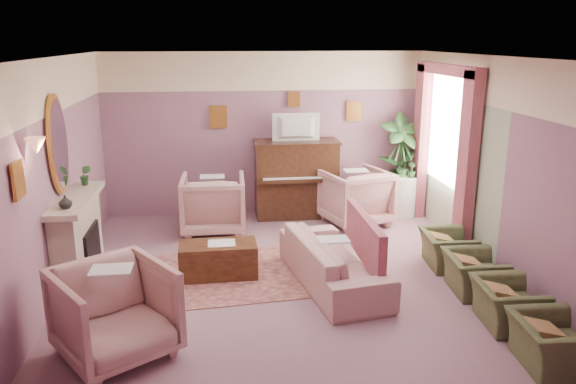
{
  "coord_description": "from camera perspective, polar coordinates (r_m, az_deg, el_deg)",
  "views": [
    {
      "loc": [
        -0.82,
        -6.63,
        3.02
      ],
      "look_at": [
        0.07,
        0.4,
        1.07
      ],
      "focal_mm": 35.0,
      "sensor_mm": 36.0,
      "label": 1
    }
  ],
  "objects": [
    {
      "name": "floor",
      "position": [
        7.33,
        -0.16,
        -8.91
      ],
      "size": [
        5.5,
        6.0,
        0.01
      ],
      "primitive_type": "cube",
      "color": "gray",
      "rests_on": "ground"
    },
    {
      "name": "ceiling",
      "position": [
        6.68,
        -0.18,
        13.53
      ],
      "size": [
        5.5,
        6.0,
        0.01
      ],
      "primitive_type": "cube",
      "color": "white",
      "rests_on": "wall_back"
    },
    {
      "name": "wall_back",
      "position": [
        9.8,
        -2.33,
        5.89
      ],
      "size": [
        5.5,
        0.02,
        2.8
      ],
      "primitive_type": "cube",
      "color": "slate",
      "rests_on": "floor"
    },
    {
      "name": "wall_front",
      "position": [
        4.06,
        5.08,
        -8.18
      ],
      "size": [
        5.5,
        0.02,
        2.8
      ],
      "primitive_type": "cube",
      "color": "slate",
      "rests_on": "floor"
    },
    {
      "name": "wall_left",
      "position": [
        7.09,
        -22.81,
        0.99
      ],
      "size": [
        0.02,
        6.0,
        2.8
      ],
      "primitive_type": "cube",
      "color": "slate",
      "rests_on": "floor"
    },
    {
      "name": "wall_right",
      "position": [
        7.7,
        20.6,
        2.28
      ],
      "size": [
        0.02,
        6.0,
        2.8
      ],
      "primitive_type": "cube",
      "color": "slate",
      "rests_on": "floor"
    },
    {
      "name": "picture_rail_band",
      "position": [
        9.67,
        -2.4,
        12.18
      ],
      "size": [
        5.5,
        0.01,
        0.65
      ],
      "primitive_type": "cube",
      "color": "beige",
      "rests_on": "wall_back"
    },
    {
      "name": "stripe_panel",
      "position": [
        8.9,
        16.52,
        2.16
      ],
      "size": [
        0.01,
        3.0,
        2.15
      ],
      "primitive_type": "cube",
      "color": "#A2B18F",
      "rests_on": "wall_right"
    },
    {
      "name": "fireplace_surround",
      "position": [
        7.48,
        -20.56,
        -4.9
      ],
      "size": [
        0.3,
        1.4,
        1.1
      ],
      "primitive_type": "cube",
      "color": "#BBAB94",
      "rests_on": "floor"
    },
    {
      "name": "fireplace_inset",
      "position": [
        7.5,
        -19.7,
        -5.97
      ],
      "size": [
        0.18,
        0.72,
        0.68
      ],
      "primitive_type": "cube",
      "color": "black",
      "rests_on": "floor"
    },
    {
      "name": "fire_ember",
      "position": [
        7.56,
        -19.28,
        -7.24
      ],
      "size": [
        0.06,
        0.54,
        0.1
      ],
      "primitive_type": "cube",
      "color": "orange",
      "rests_on": "floor"
    },
    {
      "name": "mantel_shelf",
      "position": [
        7.3,
        -20.75,
        -0.69
      ],
      "size": [
        0.4,
        1.55,
        0.07
      ],
      "primitive_type": "cube",
      "color": "#BBAB94",
      "rests_on": "fireplace_surround"
    },
    {
      "name": "hearth",
      "position": [
        7.63,
        -18.7,
        -8.68
      ],
      "size": [
        0.55,
        1.5,
        0.02
      ],
      "primitive_type": "cube",
      "color": "#BBAB94",
      "rests_on": "floor"
    },
    {
      "name": "mirror_frame",
      "position": [
        7.19,
        -22.35,
        4.49
      ],
      "size": [
        0.04,
        0.72,
        1.2
      ],
      "primitive_type": "ellipsoid",
      "color": "#C98634",
      "rests_on": "wall_left"
    },
    {
      "name": "mirror_glass",
      "position": [
        7.18,
        -22.15,
        4.5
      ],
      "size": [
        0.01,
        0.6,
        1.06
      ],
      "primitive_type": "ellipsoid",
      "color": "silver",
      "rests_on": "wall_left"
    },
    {
      "name": "sconce_shade",
      "position": [
        6.14,
        -24.23,
        4.31
      ],
      "size": [
        0.2,
        0.2,
        0.16
      ],
      "primitive_type": "cone",
      "color": "#F2976B",
      "rests_on": "wall_left"
    },
    {
      "name": "piano",
      "position": [
        9.7,
        0.82,
        1.27
      ],
      "size": [
        1.4,
        0.6,
        1.3
      ],
      "primitive_type": "cube",
      "color": "#371F12",
      "rests_on": "floor"
    },
    {
      "name": "piano_keyshelf",
      "position": [
        9.34,
        1.12,
        1.17
      ],
      "size": [
        1.3,
        0.12,
        0.06
      ],
      "primitive_type": "cube",
      "color": "#371F12",
      "rests_on": "piano"
    },
    {
      "name": "piano_keys",
      "position": [
        9.33,
        1.12,
        1.4
      ],
      "size": [
        1.2,
        0.08,
        0.02
      ],
      "primitive_type": "cube",
      "color": "white",
      "rests_on": "piano"
    },
    {
      "name": "piano_top",
      "position": [
        9.56,
        0.84,
        5.11
      ],
      "size": [
        1.45,
        0.65,
        0.04
      ],
      "primitive_type": "cube",
      "color": "#371F12",
      "rests_on": "piano"
    },
    {
      "name": "television",
      "position": [
        9.46,
        0.89,
        6.78
      ],
      "size": [
        0.8,
        0.12,
        0.48
      ],
      "primitive_type": "imported",
      "color": "black",
      "rests_on": "piano"
    },
    {
      "name": "print_back_left",
      "position": [
        9.68,
        -7.1,
        7.58
      ],
      "size": [
        0.3,
        0.03,
        0.38
      ],
      "primitive_type": "cube",
      "color": "#C98634",
      "rests_on": "wall_back"
    },
    {
      "name": "print_back_right",
      "position": [
        9.95,
        6.68,
        8.16
      ],
      "size": [
        0.26,
        0.03,
        0.34
      ],
      "primitive_type": "cube",
      "color": "#C98634",
      "rests_on": "wall_back"
    },
    {
      "name": "print_back_mid",
      "position": [
        9.73,
        0.62,
        9.4
      ],
      "size": [
        0.22,
        0.03,
        0.26
      ],
      "primitive_type": "cube",
      "color": "#C98634",
      "rests_on": "wall_back"
    },
    {
      "name": "print_left_wall",
      "position": [
        5.89,
        -25.73,
        1.13
      ],
      "size": [
        0.03,
        0.28,
        0.36
      ],
      "primitive_type": "cube",
      "color": "#C98634",
      "rests_on": "wall_left"
    },
    {
      "name": "window_blind",
      "position": [
        9.0,
        15.99,
        6.39
      ],
      "size": [
        0.03,
        1.4,
        1.8
      ],
      "primitive_type": "cube",
      "color": "beige",
      "rests_on": "wall_right"
    },
    {
      "name": "curtain_left",
      "position": [
        8.21,
        17.74,
        2.59
      ],
      "size": [
        0.16,
        0.34,
        2.6
      ],
      "primitive_type": "cube",
      "color": "#A14A58",
      "rests_on": "floor"
    },
    {
      "name": "curtain_right",
      "position": [
        9.88,
        13.33,
        4.98
      ],
      "size": [
        0.16,
        0.34,
        2.6
      ],
      "primitive_type": "cube",
      "color": "#A14A58",
      "rests_on": "floor"
    },
    {
      "name": "pelmet",
      "position": [
        8.88,
        15.92,
        11.88
      ],
      "size": [
        0.16,
        2.2,
        0.16
      ],
      "primitive_type": "cube",
      "color": "#A14A58",
      "rests_on": "wall_right"
    },
    {
      "name": "mantel_plant",
      "position": [
        7.77,
        -19.9,
        1.63
      ],
      "size": [
        0.16,
        0.16,
        0.28
      ],
      "primitive_type": "imported",
      "color": "#275326",
      "rests_on": "mantel_shelf"
    },
    {
      "name": "mantel_vase",
      "position": [
        6.8,
        -21.69,
        -0.96
      ],
      "size": [
        0.16,
        0.16,
        0.16
      ],
      "primitive_type": "imported",
      "color": "beige",
      "rests_on": "mantel_shelf"
    },
    {
      "name": "area_rug",
      "position": [
        7.5,
        -5.9,
        -8.35
      ],
      "size": [
        2.66,
        2.02,
        0.01
      ],
      "primitive_type": "cube",
      "rotation": [
        0.0,
        0.0,
        0.09
      ],
      "color": "#93544D",
      "rests_on": "floor"
    },
    {
      "name": "coffee_table",
      "position": [
        7.41,
        -7.1,
        -6.86
      ],
      "size": [
        1.01,
        0.52,
        0.45
      ],
      "primitive_type": "cube",
      "rotation": [
        0.0,
        0.0,
        0.02
      ],
      "color": "#452512",
      "rests_on": "floor"
    },
    {
      "name": "table_paper",
      "position": [
        7.33,
        -6.76,
        -5.18
      ],
      "size": [
        0.35,
        0.28,
        0.01
      ],
      "primitive_type": "cube",
      "color": "white",
      "rests_on": "coffee_table"
    },
    {
      "name": "sofa",
      "position": [
        7.09,
        4.61,
        -6.14
      ],
      "size": [
        0.69,
        2.08,
        0.84
      ],
      "primitive_type": "imported",
      "color": "#C6948E",
      "rests_on": "floor"
    },
    {
      "name": "sofa_throw",
      "position": [
        7.12,
        7.81,
        -4.61
      ],
      "size": [
        0.1,
        1.57,
        0.58
      ],
      "primitive_type": "cube",
      "color": "#A14A58",
      "rests_on": "sofa"
    },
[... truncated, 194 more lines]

